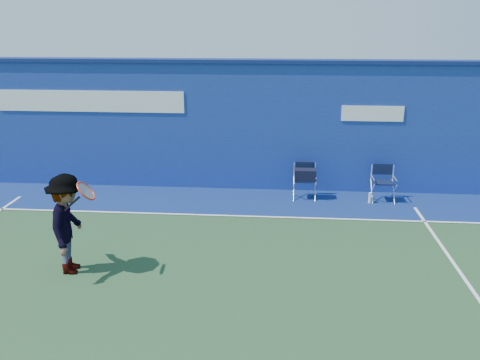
# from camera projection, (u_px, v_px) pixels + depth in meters

# --- Properties ---
(ground) EXTENTS (80.00, 80.00, 0.00)m
(ground) POSITION_uv_depth(u_px,v_px,m) (177.00, 294.00, 7.68)
(ground) COLOR #254526
(ground) RESTS_ON ground
(stadium_wall) EXTENTS (24.00, 0.50, 3.08)m
(stadium_wall) POSITION_uv_depth(u_px,v_px,m) (217.00, 124.00, 12.15)
(stadium_wall) COLOR navy
(stadium_wall) RESTS_ON ground
(out_of_bounds_strip) EXTENTS (24.00, 1.80, 0.01)m
(out_of_bounds_strip) POSITION_uv_depth(u_px,v_px,m) (212.00, 201.00, 11.57)
(out_of_bounds_strip) COLOR navy
(out_of_bounds_strip) RESTS_ON ground
(court_lines) EXTENTS (24.00, 12.00, 0.01)m
(court_lines) POSITION_uv_depth(u_px,v_px,m) (184.00, 274.00, 8.25)
(court_lines) COLOR white
(court_lines) RESTS_ON out_of_bounds_strip
(directors_chair_left) EXTENTS (0.49, 0.45, 0.82)m
(directors_chair_left) POSITION_uv_depth(u_px,v_px,m) (305.00, 184.00, 11.65)
(directors_chair_left) COLOR silver
(directors_chair_left) RESTS_ON ground
(directors_chair_right) EXTENTS (0.49, 0.44, 0.82)m
(directors_chair_right) POSITION_uv_depth(u_px,v_px,m) (383.00, 190.00, 11.51)
(directors_chair_right) COLOR silver
(directors_chair_right) RESTS_ON ground
(water_bottle) EXTENTS (0.07, 0.07, 0.25)m
(water_bottle) POSITION_uv_depth(u_px,v_px,m) (370.00, 198.00, 11.40)
(water_bottle) COLOR silver
(water_bottle) RESTS_ON ground
(tennis_player) EXTENTS (0.93, 1.15, 1.66)m
(tennis_player) POSITION_uv_depth(u_px,v_px,m) (68.00, 224.00, 8.14)
(tennis_player) COLOR #EA4738
(tennis_player) RESTS_ON ground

